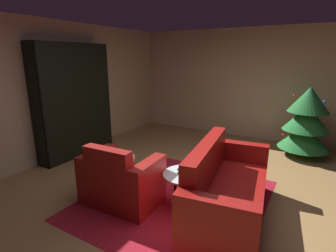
{
  "coord_description": "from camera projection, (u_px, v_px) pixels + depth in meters",
  "views": [
    {
      "loc": [
        1.49,
        -3.05,
        1.95
      ],
      "look_at": [
        -0.37,
        0.12,
        0.96
      ],
      "focal_mm": 27.73,
      "sensor_mm": 36.0,
      "label": 1
    }
  ],
  "objects": [
    {
      "name": "wall_left",
      "position": [
        49.0,
        92.0,
        4.84
      ],
      "size": [
        0.06,
        6.75,
        2.61
      ],
      "primitive_type": "cube",
      "color": "tan",
      "rests_on": "ground"
    },
    {
      "name": "area_rug",
      "position": [
        176.0,
        199.0,
        3.67
      ],
      "size": [
        2.31,
        2.53,
        0.01
      ],
      "primitive_type": "cube",
      "color": "maroon",
      "rests_on": "ground"
    },
    {
      "name": "couch_red",
      "position": [
        226.0,
        193.0,
        3.2
      ],
      "size": [
        1.04,
        1.96,
        0.94
      ],
      "color": "maroon",
      "rests_on": "ground"
    },
    {
      "name": "bottle_on_table",
      "position": [
        199.0,
        166.0,
        3.38
      ],
      "size": [
        0.06,
        0.06,
        0.27
      ],
      "color": "#1A5D1F",
      "rests_on": "coffee_table"
    },
    {
      "name": "ground_plane",
      "position": [
        186.0,
        195.0,
        3.78
      ],
      "size": [
        7.95,
        7.95,
        0.0
      ],
      "primitive_type": "plane",
      "color": "#9A7245"
    },
    {
      "name": "bookshelf_unit",
      "position": [
        79.0,
        103.0,
        5.19
      ],
      "size": [
        0.33,
        1.63,
        2.2
      ],
      "color": "black",
      "rests_on": "ground"
    },
    {
      "name": "decorated_tree",
      "position": [
        306.0,
        121.0,
        5.09
      ],
      "size": [
        0.96,
        0.96,
        1.4
      ],
      "color": "brown",
      "rests_on": "ground"
    },
    {
      "name": "book_stack_on_table",
      "position": [
        185.0,
        170.0,
        3.42
      ],
      "size": [
        0.19,
        0.17,
        0.07
      ],
      "color": "#D2B752",
      "rests_on": "coffee_table"
    },
    {
      "name": "armchair_red",
      "position": [
        121.0,
        181.0,
        3.51
      ],
      "size": [
        1.04,
        0.72,
        0.87
      ],
      "color": "maroon",
      "rests_on": "ground"
    },
    {
      "name": "coffee_table",
      "position": [
        186.0,
        177.0,
        3.42
      ],
      "size": [
        0.62,
        0.62,
        0.46
      ],
      "color": "black",
      "rests_on": "ground"
    },
    {
      "name": "wall_back",
      "position": [
        249.0,
        84.0,
        6.23
      ],
      "size": [
        5.81,
        0.06,
        2.61
      ],
      "primitive_type": "cube",
      "color": "tan",
      "rests_on": "ground"
    }
  ]
}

